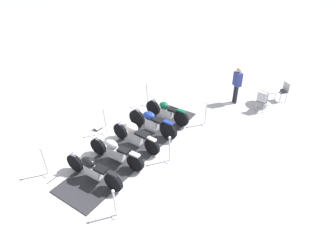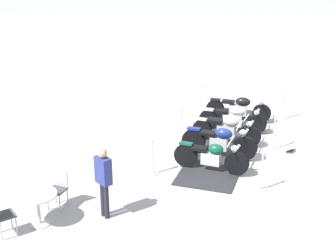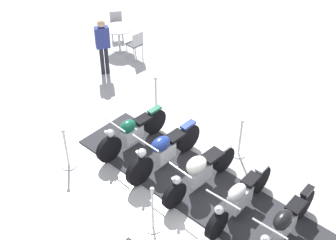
{
  "view_description": "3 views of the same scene",
  "coord_description": "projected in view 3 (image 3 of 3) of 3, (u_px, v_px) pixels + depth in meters",
  "views": [
    {
      "loc": [
        -3.02,
        7.41,
        6.33
      ],
      "look_at": [
        -0.95,
        -1.07,
        0.62
      ],
      "focal_mm": 29.23,
      "sensor_mm": 36.0,
      "label": 1
    },
    {
      "loc": [
        -2.23,
        -14.47,
        6.34
      ],
      "look_at": [
        -1.82,
        -0.41,
        0.95
      ],
      "focal_mm": 54.12,
      "sensor_mm": 36.0,
      "label": 2
    },
    {
      "loc": [
        6.79,
        2.08,
        7.33
      ],
      "look_at": [
        -0.88,
        -1.12,
        0.92
      ],
      "focal_mm": 49.15,
      "sensor_mm": 36.0,
      "label": 3
    }
  ],
  "objects": [
    {
      "name": "info_placard",
      "position": [
        135.0,
        240.0,
        8.9
      ],
      "size": [
        0.3,
        0.39,
        0.18
      ],
      "rotation": [
        0.0,
        0.0,
        4.37
      ],
      "color": "#333338",
      "rests_on": "ground_plane"
    },
    {
      "name": "bystander_person",
      "position": [
        103.0,
        42.0,
        13.19
      ],
      "size": [
        0.43,
        0.45,
        1.74
      ],
      "rotation": [
        0.0,
        0.0,
        0.7
      ],
      "color": "#23232D",
      "rests_on": "ground_plane"
    },
    {
      "name": "stanchion_left_front",
      "position": [
        156.0,
        99.0,
        12.15
      ],
      "size": [
        0.3,
        0.3,
        1.04
      ],
      "color": "silver",
      "rests_on": "ground_plane"
    },
    {
      "name": "motorcycle_cream",
      "position": [
        199.0,
        171.0,
        9.73
      ],
      "size": [
        2.05,
        1.02,
        0.92
      ],
      "rotation": [
        0.0,
        0.0,
        -0.41
      ],
      "color": "black",
      "rests_on": "display_platform"
    },
    {
      "name": "cafe_chair_across_table",
      "position": [
        136.0,
        43.0,
        14.19
      ],
      "size": [
        0.53,
        0.53,
        0.93
      ],
      "rotation": [
        0.0,
        0.0,
        -1.98
      ],
      "color": "#B7B7BC",
      "rests_on": "ground_plane"
    },
    {
      "name": "stanchion_left_mid",
      "position": [
        240.0,
        144.0,
        10.74
      ],
      "size": [
        0.34,
        0.34,
        1.04
      ],
      "color": "silver",
      "rests_on": "ground_plane"
    },
    {
      "name": "motorcycle_forest",
      "position": [
        132.0,
        132.0,
        10.86
      ],
      "size": [
        2.01,
        1.04,
        0.98
      ],
      "rotation": [
        0.0,
        0.0,
        -0.39
      ],
      "color": "black",
      "rests_on": "display_platform"
    },
    {
      "name": "cafe_chair_near_table",
      "position": [
        116.0,
        23.0,
        15.29
      ],
      "size": [
        0.55,
        0.55,
        0.92
      ],
      "rotation": [
        0.0,
        0.0,
        0.58
      ],
      "color": "#B7B7BC",
      "rests_on": "ground_plane"
    },
    {
      "name": "motorcycle_navy",
      "position": [
        164.0,
        150.0,
        10.3
      ],
      "size": [
        2.15,
        1.06,
        1.04
      ],
      "rotation": [
        0.0,
        0.0,
        -0.38
      ],
      "color": "black",
      "rests_on": "display_platform"
    },
    {
      "name": "motorcycle_black",
      "position": [
        284.0,
        224.0,
        8.67
      ],
      "size": [
        2.19,
        0.96,
        0.94
      ],
      "rotation": [
        0.0,
        0.0,
        -0.31
      ],
      "color": "black",
      "rests_on": "display_platform"
    },
    {
      "name": "ground_plane",
      "position": [
        199.0,
        188.0,
        10.08
      ],
      "size": [
        80.0,
        80.0,
        0.0
      ],
      "primitive_type": "plane",
      "color": "#B2B2B7"
    },
    {
      "name": "stanchion_right_front",
      "position": [
        67.0,
        155.0,
        10.44
      ],
      "size": [
        0.36,
        0.36,
        1.07
      ],
      "color": "silver",
      "rests_on": "ground_plane"
    },
    {
      "name": "motorcycle_chrome",
      "position": [
        239.0,
        198.0,
        9.23
      ],
      "size": [
        2.17,
        0.97,
        0.92
      ],
      "rotation": [
        0.0,
        0.0,
        -0.3
      ],
      "color": "black",
      "rests_on": "display_platform"
    },
    {
      "name": "cafe_table",
      "position": [
        119.0,
        33.0,
        14.63
      ],
      "size": [
        0.89,
        0.89,
        0.77
      ],
      "color": "#B7B7BC",
      "rests_on": "ground_plane"
    },
    {
      "name": "stanchion_right_mid",
      "position": [
        153.0,
        216.0,
        9.0
      ],
      "size": [
        0.36,
        0.36,
        1.14
      ],
      "color": "silver",
      "rests_on": "ground_plane"
    },
    {
      "name": "display_platform",
      "position": [
        199.0,
        187.0,
        10.06
      ],
      "size": [
        3.6,
        6.49,
        0.04
      ],
      "primitive_type": "cube",
      "rotation": [
        0.0,
        0.0,
        1.23
      ],
      "color": "#28282D",
      "rests_on": "ground_plane"
    }
  ]
}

